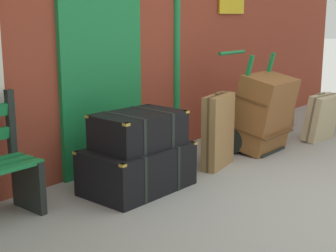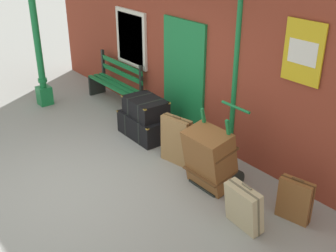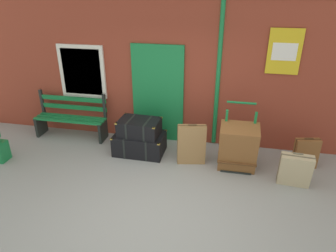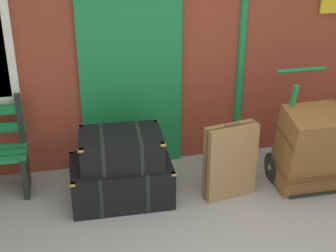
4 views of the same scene
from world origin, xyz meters
TOP-DOWN VIEW (x-y plane):
  - ground_plane at (0.00, 0.00)m, footprint 60.00×60.00m
  - brick_facade at (-0.02, 2.60)m, footprint 10.40×0.35m
  - lamp_post at (-3.34, 0.88)m, footprint 0.28×0.28m
  - platform_bench at (-2.44, 2.16)m, footprint 1.60×0.43m
  - steamer_trunk_base at (-0.73, 1.73)m, footprint 1.02×0.67m
  - steamer_trunk_middle at (-0.71, 1.72)m, footprint 0.84×0.59m
  - porters_trolley at (1.23, 1.67)m, footprint 0.71×0.65m
  - large_brown_trunk at (1.23, 1.50)m, footprint 0.70×0.60m
  - suitcase_tan at (2.50, 1.84)m, footprint 0.47×0.24m
  - suitcase_brown at (0.36, 1.56)m, footprint 0.56×0.26m
  - suitcase_charcoal at (2.20, 1.18)m, footprint 0.55×0.32m

SIDE VIEW (x-z plane):
  - ground_plane at x=0.00m, z-range 0.00..0.00m
  - steamer_trunk_base at x=-0.73m, z-range 0.00..0.42m
  - porters_trolley at x=1.23m, z-range -0.32..0.86m
  - suitcase_tan at x=2.50m, z-range -0.02..0.61m
  - suitcase_charcoal at x=2.20m, z-range -0.01..0.62m
  - suitcase_brown at x=0.36m, z-range -0.02..0.81m
  - platform_bench at x=-2.44m, z-range -0.06..0.95m
  - large_brown_trunk at x=1.23m, z-range 0.00..0.95m
  - steamer_trunk_middle at x=-0.71m, z-range 0.42..0.74m
  - lamp_post at x=-3.34m, z-range -0.34..2.40m
  - brick_facade at x=-0.02m, z-range 0.00..3.20m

